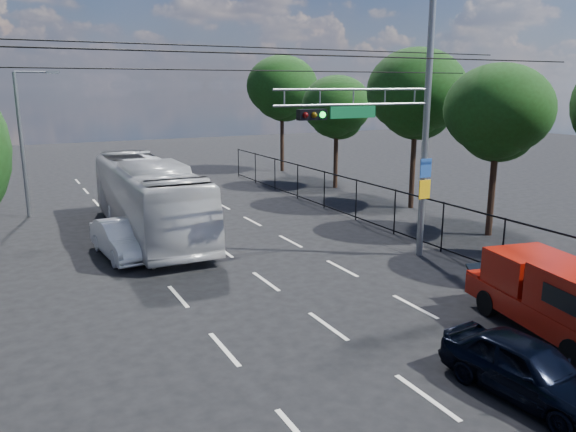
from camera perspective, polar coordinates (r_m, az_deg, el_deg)
ground at (r=12.71m, az=13.88°, el=-17.42°), size 120.00×120.00×0.00m
lane_markings at (r=24.18m, az=-8.27°, el=-2.30°), size 6.12×38.00×0.01m
signal_mast at (r=20.54m, az=11.30°, el=9.71°), size 6.43×0.39×9.50m
streetlight_left at (r=30.23m, az=-25.18°, el=7.27°), size 2.09×0.22×7.08m
utility_wires at (r=18.51m, az=-3.60°, el=15.75°), size 22.00×5.04×0.74m
fence_right at (r=25.80m, az=9.20°, el=1.00°), size 0.06×34.03×2.00m
tree_right_b at (r=25.35m, az=20.54°, el=9.32°), size 4.50×4.50×7.31m
tree_right_c at (r=30.09m, az=12.89°, el=11.58°), size 5.10×5.10×8.29m
tree_right_d at (r=35.57m, az=4.97°, el=10.63°), size 4.32×4.32×7.02m
tree_right_e at (r=42.62m, az=-0.61°, el=12.54°), size 5.28×5.28×8.58m
red_pickup at (r=16.12m, az=26.02°, el=-7.42°), size 2.95×5.73×2.04m
navy_hatchback at (r=13.06m, az=23.11°, el=-14.05°), size 1.83×3.90×1.29m
white_bus at (r=25.03m, az=-14.00°, el=1.81°), size 2.92×11.77×3.27m
white_van at (r=22.21m, az=-16.45°, el=-2.25°), size 1.84×4.34×1.39m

